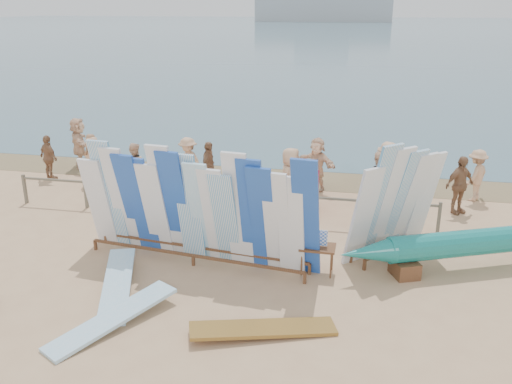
% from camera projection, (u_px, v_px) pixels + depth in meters
% --- Properties ---
extents(ground, '(160.00, 160.00, 0.00)m').
position_uv_depth(ground, '(183.00, 265.00, 12.59)').
color(ground, tan).
rests_on(ground, ground).
extents(ocean, '(320.00, 240.00, 0.02)m').
position_uv_depth(ocean, '(354.00, 29.00, 131.04)').
color(ocean, '#3E6070').
rests_on(ocean, ground).
extents(wet_sand_strip, '(40.00, 2.60, 0.01)m').
position_uv_depth(wet_sand_strip, '(248.00, 174.00, 19.25)').
color(wet_sand_strip, olive).
rests_on(wet_sand_strip, ground).
extents(distant_ship, '(45.00, 8.00, 14.00)m').
position_uv_depth(distant_ship, '(323.00, 5.00, 179.68)').
color(distant_ship, '#999EA3').
rests_on(distant_ship, ocean).
extents(fence, '(12.08, 0.08, 0.90)m').
position_uv_depth(fence, '(216.00, 197.00, 15.16)').
color(fence, '#68604E').
rests_on(fence, ground).
extents(main_surfboard_rack, '(5.77, 1.44, 2.85)m').
position_uv_depth(main_surfboard_rack, '(196.00, 211.00, 12.33)').
color(main_surfboard_rack, brown).
rests_on(main_surfboard_rack, ground).
extents(side_surfboard_rack, '(2.28, 2.19, 2.91)m').
position_uv_depth(side_surfboard_rack, '(395.00, 205.00, 12.61)').
color(side_surfboard_rack, brown).
rests_on(side_surfboard_rack, ground).
extents(outrigger_canoe, '(6.46, 3.22, 0.97)m').
position_uv_depth(outrigger_canoe, '(482.00, 243.00, 12.24)').
color(outrigger_canoe, brown).
rests_on(outrigger_canoe, ground).
extents(vendor_table, '(0.79, 0.56, 1.04)m').
position_uv_depth(vendor_table, '(317.00, 259.00, 12.11)').
color(vendor_table, brown).
rests_on(vendor_table, ground).
extents(flat_board_c, '(2.73, 1.44, 0.21)m').
position_uv_depth(flat_board_c, '(263.00, 334.00, 9.96)').
color(flat_board_c, olive).
rests_on(flat_board_c, ground).
extents(flat_board_a, '(1.42, 2.72, 0.37)m').
position_uv_depth(flat_board_a, '(118.00, 292.00, 11.41)').
color(flat_board_a, '#90C8E6').
rests_on(flat_board_a, ground).
extents(flat_board_b, '(1.83, 2.62, 0.31)m').
position_uv_depth(flat_board_b, '(114.00, 325.00, 10.22)').
color(flat_board_b, '#90C8E6').
rests_on(flat_board_b, ground).
extents(beach_chair_left, '(0.66, 0.67, 0.83)m').
position_uv_depth(beach_chair_left, '(234.00, 202.00, 15.85)').
color(beach_chair_left, '#AC122D').
rests_on(beach_chair_left, ground).
extents(beach_chair_right, '(0.62, 0.64, 0.83)m').
position_uv_depth(beach_chair_right, '(273.00, 206.00, 15.55)').
color(beach_chair_right, '#AC122D').
rests_on(beach_chair_right, ground).
extents(stroller, '(0.67, 0.89, 1.14)m').
position_uv_depth(stroller, '(308.00, 195.00, 15.80)').
color(stroller, '#AC122D').
rests_on(stroller, ground).
extents(beachgoer_9, '(1.29, 0.98, 1.85)m').
position_uv_depth(beachgoer_9, '(387.00, 172.00, 16.38)').
color(beachgoer_9, tan).
rests_on(beachgoer_9, ground).
extents(beachgoer_2, '(0.77, 0.38, 1.58)m').
position_uv_depth(beachgoer_2, '(135.00, 167.00, 17.35)').
color(beachgoer_2, beige).
rests_on(beachgoer_2, ground).
extents(beachgoer_8, '(0.84, 0.44, 1.68)m').
position_uv_depth(beachgoer_8, '(377.00, 179.00, 16.00)').
color(beachgoer_8, beige).
rests_on(beachgoer_8, ground).
extents(beachgoer_6, '(0.53, 0.96, 1.89)m').
position_uv_depth(beachgoer_6, '(290.00, 180.00, 15.59)').
color(beachgoer_6, tan).
rests_on(beachgoer_6, ground).
extents(beachgoer_1, '(0.38, 0.64, 1.70)m').
position_uv_depth(beachgoer_1, '(91.00, 159.00, 18.03)').
color(beachgoer_1, '#8C6042').
rests_on(beachgoer_1, ground).
extents(beachgoer_extra_1, '(0.99, 0.76, 1.55)m').
position_uv_depth(beachgoer_extra_1, '(49.00, 158.00, 18.45)').
color(beachgoer_extra_1, '#8C6042').
rests_on(beachgoer_extra_1, ground).
extents(beachgoer_4, '(0.44, 0.97, 1.63)m').
position_uv_depth(beachgoer_4, '(209.00, 167.00, 17.29)').
color(beachgoer_4, '#8C6042').
rests_on(beachgoer_4, ground).
extents(beachgoer_5, '(1.64, 1.27, 1.73)m').
position_uv_depth(beachgoer_5, '(317.00, 164.00, 17.42)').
color(beachgoer_5, beige).
rests_on(beachgoer_5, ground).
extents(beachgoer_extra_0, '(0.95, 1.09, 1.60)m').
position_uv_depth(beachgoer_extra_0, '(476.00, 175.00, 16.47)').
color(beachgoer_extra_0, tan).
rests_on(beachgoer_extra_0, ground).
extents(beachgoer_11, '(1.36, 1.76, 1.86)m').
position_uv_depth(beachgoer_11, '(79.00, 143.00, 19.79)').
color(beachgoer_11, beige).
rests_on(beachgoer_11, ground).
extents(beachgoer_3, '(1.15, 0.89, 1.65)m').
position_uv_depth(beachgoer_3, '(188.00, 162.00, 17.76)').
color(beachgoer_3, tan).
rests_on(beachgoer_3, ground).
extents(beachgoer_10, '(1.05, 0.94, 1.70)m').
position_uv_depth(beachgoer_10, '(459.00, 185.00, 15.44)').
color(beachgoer_10, '#8C6042').
rests_on(beachgoer_10, ground).
extents(beachgoer_0, '(0.50, 0.85, 1.63)m').
position_uv_depth(beachgoer_0, '(94.00, 160.00, 17.99)').
color(beachgoer_0, tan).
rests_on(beachgoer_0, ground).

